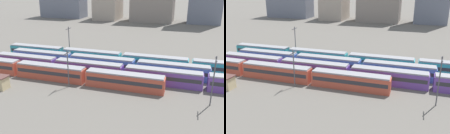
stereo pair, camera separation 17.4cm
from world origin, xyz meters
The scene contains 11 objects.
ground_plane centered at (0.00, 7.80, 0.00)m, with size 600.00×600.00×0.00m, color #666059.
train_track_0 centered at (7.01, 0.00, 1.90)m, with size 55.80×3.06×3.75m.
train_track_1 centered at (43.29, 5.20, 1.90)m, with size 112.50×3.06×3.75m.
train_track_2 centered at (16.69, 10.40, 1.90)m, with size 55.80×3.06×3.75m.
train_track_3 centered at (20.83, 15.60, 1.90)m, with size 74.70×3.06×3.75m.
catenary_pole_0 centered at (44.08, -2.71, 5.59)m, with size 0.24×3.20×10.08m.
catenary_pole_1 centered at (2.67, 18.53, 5.47)m, with size 0.24×3.20×9.84m.
catenary_pole_2 centered at (13.44, -2.98, 4.87)m, with size 0.24×3.20×8.69m.
signal_hut centered at (-0.82, -8.75, 1.55)m, with size 3.60×3.00×3.04m.
distant_building_0 centered at (-45.41, 104.19, 11.48)m, with size 29.19×13.39×22.97m, color slate.
distant_building_1 centered at (-13.59, 104.19, 10.20)m, with size 14.93×19.23×20.39m, color #A89989.
Camera 1 is at (39.30, -50.34, 23.07)m, focal length 39.90 mm.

